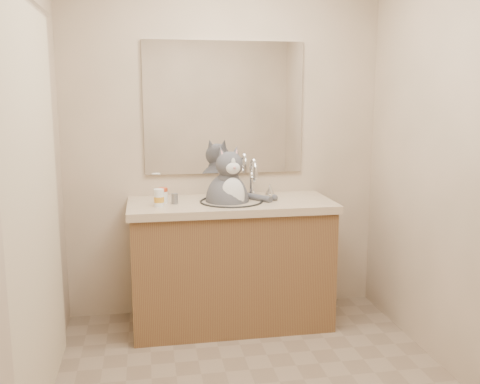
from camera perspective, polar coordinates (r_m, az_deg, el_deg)
name	(u,v)px	position (r m, az deg, el deg)	size (l,w,h in m)	color
room	(263,168)	(2.52, 2.47, 2.61)	(2.22, 2.52, 2.42)	#87735D
vanity	(231,260)	(3.62, -0.97, -7.31)	(1.34, 0.59, 1.12)	brown
mirror	(224,108)	(3.72, -1.69, 8.94)	(1.10, 0.02, 0.90)	white
shower_curtain	(36,206)	(2.64, -20.93, -1.45)	(0.02, 1.30, 1.93)	beige
cat	(228,197)	(3.51, -1.27, -0.58)	(0.46, 0.37, 0.57)	#4E4E53
pill_bottle_redcap	(163,195)	(3.48, -8.19, -0.36)	(0.06, 0.06, 0.10)	white
pill_bottle_orange	(159,198)	(3.38, -8.64, -0.64)	(0.08, 0.08, 0.11)	white
grey_canister	(175,199)	(3.45, -6.98, -0.71)	(0.05, 0.05, 0.07)	slate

